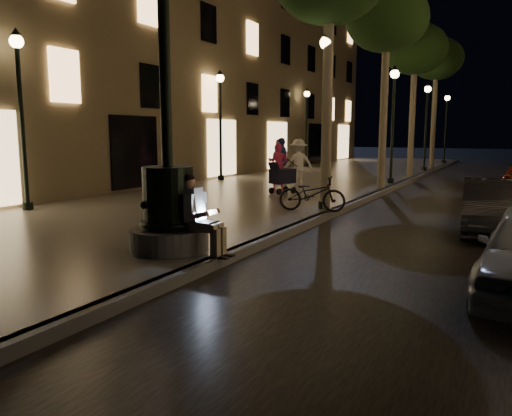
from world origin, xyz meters
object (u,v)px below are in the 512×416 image
Objects in this scene: pedestrian_red at (279,167)px; bicycle at (312,194)px; pedestrian_pink at (279,162)px; car_second at (493,207)px; seated_man_laptop at (197,212)px; lamp_curb_b at (393,109)px; fountain_lamppost at (168,194)px; tree_far at (437,60)px; pedestrian_white at (298,163)px; lamp_curb_a at (326,97)px; lamp_curb_d at (446,119)px; tree_third at (415,50)px; lamp_left_a at (20,97)px; lamp_left_c at (307,117)px; lamp_curb_c at (427,115)px; stroller at (282,176)px; lamp_left_b at (220,111)px; pedestrian_blue at (282,161)px; tree_second at (387,21)px.

pedestrian_red is 0.95× the size of bicycle.
pedestrian_red is 0.93× the size of pedestrian_pink.
car_second is at bearing -100.49° from bicycle.
seated_man_laptop is 0.78× the size of bicycle.
lamp_curb_b is 9.97m from car_second.
tree_far is (0.78, 24.00, 5.22)m from fountain_lamppost.
pedestrian_white is 1.03× the size of bicycle.
lamp_curb_a reaches higher than pedestrian_red.
pedestrian_white is (-2.92, 5.02, -2.11)m from lamp_curb_a.
fountain_lamppost is 30.08m from lamp_curb_d.
tree_third is at bearing -11.28° from bicycle.
lamp_left_a is at bearing -156.06° from pedestrian_red.
car_second is 2.02× the size of pedestrian_white.
lamp_left_c is 11.04m from pedestrian_pink.
lamp_left_a is (-7.10, -20.00, 0.00)m from lamp_curb_c.
fountain_lamppost reaches higher than pedestrian_white.
pedestrian_pink is (-4.05, -18.40, -2.12)m from lamp_curb_d.
seated_man_laptop reaches higher than stroller.
fountain_lamppost is 0.72× the size of tree_third.
lamp_curb_a is 1.00× the size of lamp_curb_c.
tree_far is 1.56× the size of lamp_left_b.
lamp_left_a is (-7.10, -4.00, 0.00)m from lamp_curb_a.
tree_far reaches higher than lamp_left_a.
pedestrian_pink is (-0.99, 2.07, 0.07)m from pedestrian_red.
car_second is at bearing -67.21° from pedestrian_red.
fountain_lamppost is at bearing 10.29° from pedestrian_blue.
lamp_left_a is 2.54× the size of pedestrian_blue.
tree_second is 6.10m from pedestrian_white.
fountain_lamppost is 0.70× the size of tree_second.
lamp_curb_a is 8.00m from lamp_curb_b.
pedestrian_pink is at bearing 138.51° from car_second.
pedestrian_red is 0.92× the size of pedestrian_white.
seated_man_laptop is 0.29× the size of lamp_curb_d.
pedestrian_blue is at bearing -173.86° from tree_second.
seated_man_laptop is 1.16× the size of stroller.
bicycle is (-0.10, -8.62, -2.56)m from lamp_curb_b.
lamp_left_c is 18.22m from bicycle.
lamp_left_a is 8.39m from stroller.
tree_second is at bearing 89.05° from lamp_curb_a.
lamp_curb_b reaches higher than pedestrian_white.
lamp_left_c reaches higher than pedestrian_pink.
lamp_curb_b is 6.45m from stroller.
pedestrian_blue is (3.21, -0.43, -2.09)m from lamp_left_b.
lamp_curb_c reaches higher than car_second.
tree_second is 0.99× the size of tree_far.
lamp_left_a is at bearing 51.14° from pedestrian_pink.
fountain_lamppost is at bearing 62.95° from pedestrian_white.
pedestrian_red is at bearing -109.87° from tree_third.
car_second is (5.00, 5.40, -0.60)m from fountain_lamppost.
fountain_lamppost is 12.00m from pedestrian_blue.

